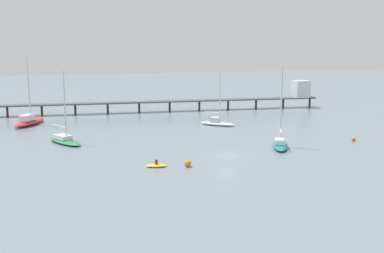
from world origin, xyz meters
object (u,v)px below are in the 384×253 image
object	(u,v)px
mooring_buoy_far	(188,163)
sailboat_white	(217,122)
sailboat_red	(29,121)
sailboat_teal	(280,143)
mooring_buoy_mid	(354,139)
sailboat_green	(65,139)
pier	(216,97)
dinghy_yellow	(156,165)

from	to	relation	value
mooring_buoy_far	sailboat_white	bearing A→B (deg)	62.66
sailboat_red	sailboat_teal	xyz separation A→B (m)	(37.27, -32.19, -0.17)
mooring_buoy_mid	sailboat_teal	bearing A→B (deg)	-177.35
mooring_buoy_far	mooring_buoy_mid	xyz separation A→B (m)	(30.35, 7.33, -0.11)
sailboat_green	pier	bearing A→B (deg)	38.40
sailboat_green	dinghy_yellow	xyz separation A→B (m)	(10.66, -18.46, -0.42)
dinghy_yellow	mooring_buoy_mid	world-z (taller)	dinghy_yellow
sailboat_red	pier	bearing A→B (deg)	12.57
sailboat_white	mooring_buoy_mid	size ratio (longest dim) A/B	16.05
pier	sailboat_red	xyz separation A→B (m)	(-42.35, -9.44, -2.37)
sailboat_white	sailboat_teal	bearing A→B (deg)	-83.82
pier	sailboat_green	world-z (taller)	sailboat_green
sailboat_red	sailboat_white	distance (m)	36.66
sailboat_green	sailboat_teal	bearing A→B (deg)	-22.39
mooring_buoy_mid	mooring_buoy_far	bearing A→B (deg)	-166.43
sailboat_teal	dinghy_yellow	distance (m)	21.31
pier	sailboat_red	size ratio (longest dim) A/B	6.10
pier	sailboat_teal	size ratio (longest dim) A/B	6.50
pier	mooring_buoy_far	bearing A→B (deg)	-114.27
sailboat_teal	mooring_buoy_mid	bearing A→B (deg)	2.65
sailboat_teal	mooring_buoy_far	size ratio (longest dim) A/B	14.15
sailboat_teal	dinghy_yellow	xyz separation A→B (m)	(-20.56, -5.60, -0.49)
sailboat_green	mooring_buoy_mid	bearing A→B (deg)	-15.25
sailboat_green	mooring_buoy_mid	xyz separation A→B (m)	(44.86, -12.23, -0.30)
sailboat_green	mooring_buoy_mid	world-z (taller)	sailboat_green
mooring_buoy_far	mooring_buoy_mid	bearing A→B (deg)	13.57
pier	mooring_buoy_far	distance (m)	53.09
pier	sailboat_teal	bearing A→B (deg)	-96.96
mooring_buoy_mid	pier	bearing A→B (deg)	101.80
sailboat_red	dinghy_yellow	bearing A→B (deg)	-66.15
sailboat_red	sailboat_green	size ratio (longest dim) A/B	1.16
pier	mooring_buoy_mid	bearing A→B (deg)	-78.20
sailboat_white	dinghy_yellow	bearing A→B (deg)	-124.30
pier	sailboat_red	bearing A→B (deg)	-167.43
sailboat_teal	mooring_buoy_mid	xyz separation A→B (m)	(13.65, 0.63, -0.37)
sailboat_white	mooring_buoy_far	distance (m)	31.39
sailboat_red	sailboat_white	xyz separation A→B (m)	(34.97, -11.01, -0.19)
sailboat_green	sailboat_white	world-z (taller)	sailboat_green
sailboat_white	mooring_buoy_far	xyz separation A→B (m)	(-14.41, -27.88, -0.24)
sailboat_red	sailboat_green	distance (m)	20.26
mooring_buoy_mid	dinghy_yellow	bearing A→B (deg)	-169.68
pier	sailboat_teal	xyz separation A→B (m)	(-5.08, -41.63, -2.54)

